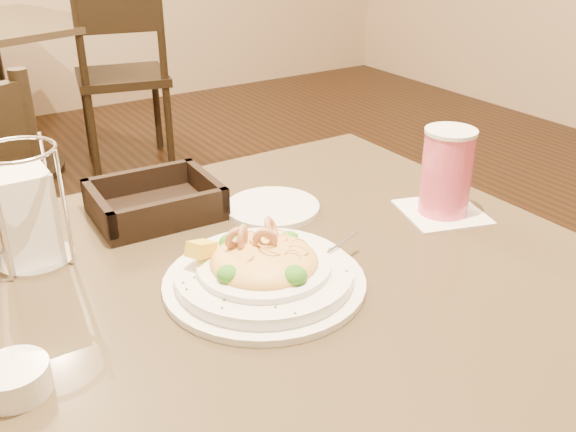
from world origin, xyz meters
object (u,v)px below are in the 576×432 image
side_plate (272,208)px  butter_ramekin (14,379)px  dining_chair_far (122,70)px  drink_glass (446,173)px  bread_basket (155,204)px  pasta_bowl (264,270)px  main_table (295,392)px  napkin_caddy (28,214)px

side_plate → butter_ramekin: butter_ramekin is taller
dining_chair_far → drink_glass: (-0.22, -2.31, 0.30)m
drink_glass → butter_ramekin: drink_glass is taller
dining_chair_far → bread_basket: size_ratio=4.38×
pasta_bowl → drink_glass: size_ratio=1.87×
main_table → dining_chair_far: bearing=76.9°
side_plate → drink_glass: bearing=-34.9°
bread_basket → butter_ramekin: 0.45m
pasta_bowl → main_table: bearing=10.1°
pasta_bowl → bread_basket: size_ratio=1.48×
napkin_caddy → side_plate: (0.39, -0.04, -0.07)m
napkin_caddy → side_plate: 0.40m
bread_basket → side_plate: 0.20m
bread_basket → napkin_caddy: napkin_caddy is taller
pasta_bowl → butter_ramekin: size_ratio=4.04×
dining_chair_far → napkin_caddy: (-0.86, -2.10, 0.31)m
dining_chair_far → pasta_bowl: dining_chair_far is taller
dining_chair_far → side_plate: bearing=90.7°
dining_chair_far → side_plate: dining_chair_far is taller
napkin_caddy → butter_ramekin: napkin_caddy is taller
drink_glass → side_plate: (-0.24, 0.17, -0.07)m
napkin_caddy → bread_basket: bearing=13.5°
main_table → side_plate: side_plate is taller
pasta_bowl → napkin_caddy: napkin_caddy is taller
napkin_caddy → butter_ramekin: size_ratio=2.32×
dining_chair_far → side_plate: size_ratio=5.66×
dining_chair_far → side_plate: (-0.47, -2.14, 0.24)m
pasta_bowl → drink_glass: bearing=5.2°
pasta_bowl → napkin_caddy: size_ratio=1.74×
main_table → side_plate: size_ratio=5.48×
bread_basket → main_table: bearing=-71.0°
main_table → butter_ramekin: bearing=-172.7°
bread_basket → butter_ramekin: bread_basket is taller
main_table → side_plate: (0.08, 0.19, 0.23)m
drink_glass → bread_basket: drink_glass is taller
main_table → butter_ramekin: 0.47m
pasta_bowl → side_plate: bearing=55.6°
drink_glass → bread_basket: (-0.42, 0.26, -0.05)m
dining_chair_far → napkin_caddy: 2.29m
drink_glass → pasta_bowl: bearing=-174.8°
main_table → side_plate: 0.31m
main_table → bread_basket: bread_basket is taller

